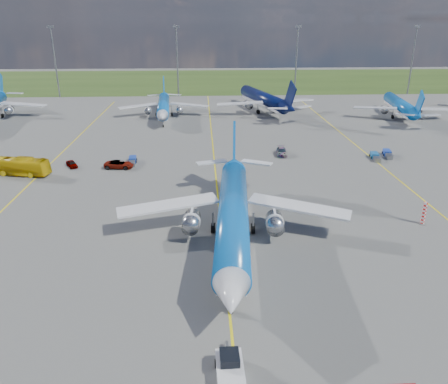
{
  "coord_description": "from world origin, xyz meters",
  "views": [
    {
      "loc": [
        -2.15,
        -41.45,
        24.65
      ],
      "look_at": [
        0.49,
        10.39,
        4.0
      ],
      "focal_mm": 35.0,
      "sensor_mm": 36.0,
      "label": 1
    }
  ],
  "objects_px": {
    "service_car_a": "(72,164)",
    "baggage_tug_w": "(388,154)",
    "bg_jet_ne": "(398,117)",
    "baggage_tug_c": "(132,161)",
    "bg_jet_nnw": "(164,118)",
    "pushback_tug": "(230,370)",
    "apron_bus": "(18,166)",
    "service_car_c": "(282,152)",
    "main_airliner": "(233,242)",
    "warning_post": "(424,213)",
    "service_car_b": "(119,164)",
    "bg_jet_n": "(263,111)",
    "baggage_tug_e": "(375,157)"
  },
  "relations": [
    {
      "from": "main_airliner",
      "to": "baggage_tug_c",
      "type": "xyz_separation_m",
      "value": [
        -16.27,
        31.32,
        0.46
      ]
    },
    {
      "from": "warning_post",
      "to": "apron_bus",
      "type": "relative_size",
      "value": 0.28
    },
    {
      "from": "bg_jet_nnw",
      "to": "bg_jet_n",
      "type": "relative_size",
      "value": 0.85
    },
    {
      "from": "bg_jet_nnw",
      "to": "bg_jet_n",
      "type": "height_order",
      "value": "bg_jet_n"
    },
    {
      "from": "bg_jet_nnw",
      "to": "bg_jet_ne",
      "type": "height_order",
      "value": "bg_jet_ne"
    },
    {
      "from": "main_airliner",
      "to": "warning_post",
      "type": "bearing_deg",
      "value": 13.05
    },
    {
      "from": "bg_jet_nnw",
      "to": "bg_jet_ne",
      "type": "xyz_separation_m",
      "value": [
        63.13,
        -2.38,
        0.0
      ]
    },
    {
      "from": "service_car_a",
      "to": "apron_bus",
      "type": "bearing_deg",
      "value": 173.61
    },
    {
      "from": "bg_jet_n",
      "to": "baggage_tug_e",
      "type": "xyz_separation_m",
      "value": [
        15.09,
        -46.3,
        0.47
      ]
    },
    {
      "from": "baggage_tug_c",
      "to": "warning_post",
      "type": "bearing_deg",
      "value": -37.89
    },
    {
      "from": "bg_jet_ne",
      "to": "bg_jet_nnw",
      "type": "bearing_deg",
      "value": 6.83
    },
    {
      "from": "bg_jet_ne",
      "to": "baggage_tug_c",
      "type": "distance_m",
      "value": 75.62
    },
    {
      "from": "warning_post",
      "to": "service_car_c",
      "type": "height_order",
      "value": "warning_post"
    },
    {
      "from": "main_airliner",
      "to": "baggage_tug_c",
      "type": "height_order",
      "value": "main_airliner"
    },
    {
      "from": "service_car_b",
      "to": "service_car_a",
      "type": "bearing_deg",
      "value": 89.24
    },
    {
      "from": "bg_jet_n",
      "to": "baggage_tug_e",
      "type": "height_order",
      "value": "bg_jet_n"
    },
    {
      "from": "bg_jet_nnw",
      "to": "warning_post",
      "type": "bearing_deg",
      "value": -63.69
    },
    {
      "from": "bg_jet_ne",
      "to": "service_car_a",
      "type": "distance_m",
      "value": 85.65
    },
    {
      "from": "warning_post",
      "to": "service_car_b",
      "type": "relative_size",
      "value": 0.59
    },
    {
      "from": "service_car_a",
      "to": "service_car_b",
      "type": "relative_size",
      "value": 0.67
    },
    {
      "from": "bg_jet_n",
      "to": "service_car_a",
      "type": "distance_m",
      "value": 63.13
    },
    {
      "from": "bg_jet_nnw",
      "to": "service_car_c",
      "type": "relative_size",
      "value": 7.17
    },
    {
      "from": "bg_jet_ne",
      "to": "service_car_a",
      "type": "bearing_deg",
      "value": 35.99
    },
    {
      "from": "warning_post",
      "to": "baggage_tug_e",
      "type": "xyz_separation_m",
      "value": [
        4.36,
        27.78,
        -1.03
      ]
    },
    {
      "from": "baggage_tug_w",
      "to": "bg_jet_ne",
      "type": "bearing_deg",
      "value": 75.59
    },
    {
      "from": "service_car_a",
      "to": "baggage_tug_w",
      "type": "height_order",
      "value": "service_car_a"
    },
    {
      "from": "service_car_a",
      "to": "service_car_b",
      "type": "distance_m",
      "value": 8.58
    },
    {
      "from": "baggage_tug_w",
      "to": "baggage_tug_e",
      "type": "height_order",
      "value": "baggage_tug_e"
    },
    {
      "from": "bg_jet_ne",
      "to": "main_airliner",
      "type": "xyz_separation_m",
      "value": [
        -49.6,
        -68.45,
        0.0
      ]
    },
    {
      "from": "baggage_tug_e",
      "to": "service_car_c",
      "type": "bearing_deg",
      "value": 178.0
    },
    {
      "from": "service_car_c",
      "to": "baggage_tug_c",
      "type": "relative_size",
      "value": 1.07
    },
    {
      "from": "warning_post",
      "to": "bg_jet_nnw",
      "type": "bearing_deg",
      "value": 119.71
    },
    {
      "from": "main_airliner",
      "to": "service_car_a",
      "type": "xyz_separation_m",
      "value": [
        -26.71,
        29.57,
        0.58
      ]
    },
    {
      "from": "main_airliner",
      "to": "baggage_tug_e",
      "type": "relative_size",
      "value": 8.67
    },
    {
      "from": "bg_jet_ne",
      "to": "pushback_tug",
      "type": "height_order",
      "value": "bg_jet_ne"
    },
    {
      "from": "bg_jet_ne",
      "to": "service_car_a",
      "type": "height_order",
      "value": "bg_jet_ne"
    },
    {
      "from": "pushback_tug",
      "to": "apron_bus",
      "type": "bearing_deg",
      "value": 124.14
    },
    {
      "from": "bg_jet_nnw",
      "to": "baggage_tug_e",
      "type": "xyz_separation_m",
      "value": [
        42.66,
        -39.34,
        0.47
      ]
    },
    {
      "from": "baggage_tug_w",
      "to": "service_car_c",
      "type": "bearing_deg",
      "value": -173.22
    },
    {
      "from": "bg_jet_nnw",
      "to": "main_airliner",
      "type": "bearing_deg",
      "value": -82.59
    },
    {
      "from": "warning_post",
      "to": "bg_jet_ne",
      "type": "bearing_deg",
      "value": 69.02
    },
    {
      "from": "apron_bus",
      "to": "service_car_a",
      "type": "height_order",
      "value": "apron_bus"
    },
    {
      "from": "bg_jet_ne",
      "to": "service_car_b",
      "type": "xyz_separation_m",
      "value": [
        -67.81,
        -39.95,
        0.71
      ]
    },
    {
      "from": "bg_jet_ne",
      "to": "baggage_tug_w",
      "type": "bearing_deg",
      "value": 72.72
    },
    {
      "from": "baggage_tug_c",
      "to": "baggage_tug_w",
      "type": "bearing_deg",
      "value": -1.72
    },
    {
      "from": "baggage_tug_c",
      "to": "pushback_tug",
      "type": "bearing_deg",
      "value": -78.36
    },
    {
      "from": "warning_post",
      "to": "service_car_a",
      "type": "relative_size",
      "value": 0.88
    },
    {
      "from": "service_car_c",
      "to": "baggage_tug_e",
      "type": "bearing_deg",
      "value": -5.25
    },
    {
      "from": "bg_jet_n",
      "to": "baggage_tug_e",
      "type": "bearing_deg",
      "value": 93.64
    },
    {
      "from": "bg_jet_nnw",
      "to": "apron_bus",
      "type": "height_order",
      "value": "bg_jet_nnw"
    }
  ]
}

